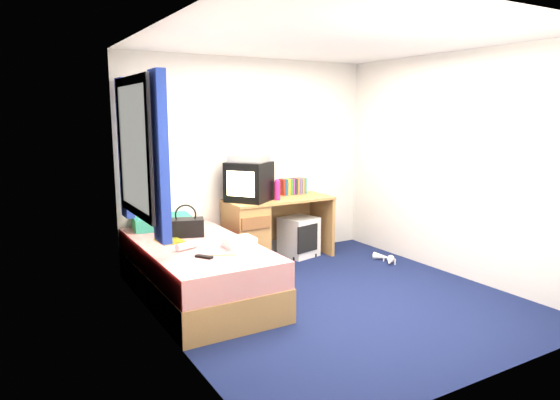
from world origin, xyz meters
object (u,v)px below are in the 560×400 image
desk (258,229)px  storage_cube (299,237)px  crt_tv (249,182)px  pink_water_bottle (277,191)px  picture_frame (302,187)px  magazine (169,240)px  white_heels (386,259)px  handbag (186,227)px  bed (197,271)px  aerosol_can (269,191)px  water_bottle (186,246)px  vcr (249,159)px  colour_swatch_fan (224,254)px  remote_control (204,257)px  pillow (162,222)px  towel (239,242)px

desk → storage_cube: size_ratio=2.67×
crt_tv → pink_water_bottle: crt_tv is taller
crt_tv → picture_frame: size_ratio=4.40×
magazine → white_heels: size_ratio=0.69×
crt_tv → handbag: 1.08m
storage_cube → handbag: (-1.60, -0.41, 0.39)m
bed → handbag: size_ratio=5.05×
picture_frame → aerosol_can: aerosol_can is taller
magazine → water_bottle: 0.37m
desk → magazine: bearing=-156.6°
bed → vcr: 1.55m
picture_frame → pink_water_bottle: size_ratio=0.64×
storage_cube → pink_water_bottle: 0.72m
magazine → water_bottle: (0.04, -0.37, 0.03)m
storage_cube → colour_swatch_fan: 2.00m
desk → bed: bearing=-145.2°
bed → remote_control: bearing=-103.3°
bed → white_heels: (2.36, -0.06, -0.23)m
water_bottle → vcr: bearing=39.8°
handbag → water_bottle: bearing=-90.2°
aerosol_can → white_heels: bearing=-35.8°
picture_frame → aerosol_can: bearing=-155.3°
picture_frame → water_bottle: 2.26m
pink_water_bottle → colour_swatch_fan: (-1.19, -1.14, -0.31)m
pillow → towel: size_ratio=2.22×
bed → towel: 0.55m
pillow → desk: bearing=-2.4°
vcr → picture_frame: size_ratio=2.95×
pillow → storage_cube: 1.74m
picture_frame → water_bottle: size_ratio=0.70×
crt_tv → pink_water_bottle: (0.31, -0.11, -0.12)m
storage_cube → picture_frame: picture_frame is taller
bed → aerosol_can: aerosol_can is taller
aerosol_can → magazine: 1.56m
vcr → magazine: bearing=-104.1°
magazine → remote_control: bearing=-83.6°
desk → aerosol_can: bearing=7.9°
handbag → white_heels: 2.45m
desk → white_heels: (1.30, -0.80, -0.37)m
bed → desk: size_ratio=1.54×
desk → magazine: desk is taller
desk → crt_tv: size_ratio=2.11×
picture_frame → colour_swatch_fan: size_ratio=0.64×
picture_frame → handbag: (-1.78, -0.62, -0.19)m
vcr → white_heels: size_ratio=1.01×
bed → vcr: (0.95, 0.74, 0.97)m
handbag → colour_swatch_fan: size_ratio=1.80×
vcr → remote_control: 1.78m
aerosol_can → towel: 1.46m
pink_water_bottle → desk: bearing=151.4°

